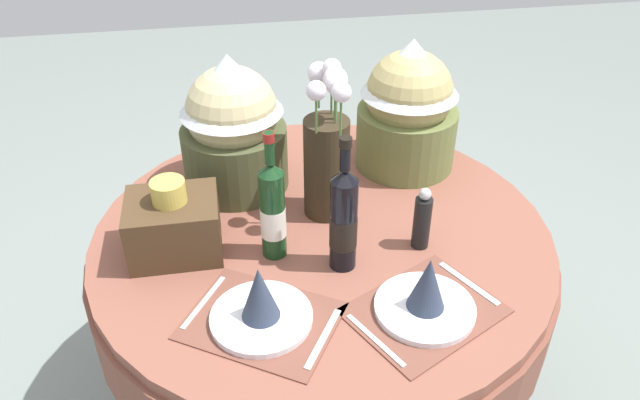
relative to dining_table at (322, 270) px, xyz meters
The scene contains 10 objects.
dining_table is the anchor object (origin of this frame).
place_setting_left 0.42m from the dining_table, 121.76° to the right, with size 0.43×0.40×0.16m.
place_setting_right 0.45m from the dining_table, 62.55° to the right, with size 0.42×0.39×0.16m.
flower_vase 0.36m from the dining_table, 71.70° to the left, with size 0.13×0.25×0.45m.
wine_bottle_left 0.33m from the dining_table, 79.97° to the right, with size 0.07×0.07×0.37m.
wine_bottle_right 0.33m from the dining_table, 151.26° to the right, with size 0.07×0.07×0.36m.
pepper_mill 0.36m from the dining_table, 24.28° to the right, with size 0.05×0.05×0.18m.
gift_tub_back_left 0.51m from the dining_table, 127.81° to the left, with size 0.32×0.32×0.42m.
gift_tub_back_right 0.58m from the dining_table, 43.79° to the left, with size 0.32×0.32×0.42m.
woven_basket_side_left 0.46m from the dining_table, behind, with size 0.24×0.20×0.22m.
Camera 1 is at (-0.24, -1.36, 1.81)m, focal length 34.86 mm.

